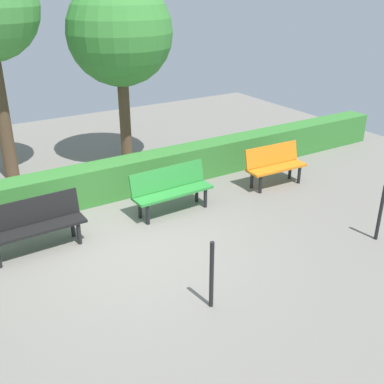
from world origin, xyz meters
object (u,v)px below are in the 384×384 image
at_px(bench_orange, 275,164).
at_px(tree_near, 120,33).
at_px(bench_green, 171,188).
at_px(bench_black, 34,223).

bearing_deg(bench_orange, tree_near, -52.26).
distance_m(bench_orange, bench_green, 2.52).
bearing_deg(tree_near, bench_black, 44.73).
distance_m(bench_green, tree_near, 3.87).
height_order(bench_green, tree_near, tree_near).
height_order(bench_orange, tree_near, tree_near).
bearing_deg(bench_orange, bench_black, 2.35).
bearing_deg(bench_black, bench_green, 179.59).
relative_size(bench_orange, tree_near, 0.33).
xyz_separation_m(bench_orange, bench_black, (5.09, 0.00, 0.01)).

